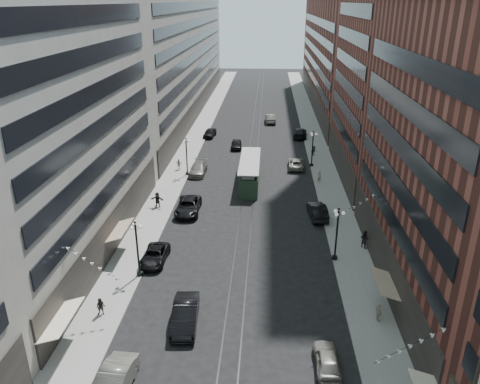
% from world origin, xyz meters
% --- Properties ---
extents(ground, '(220.00, 220.00, 0.00)m').
position_xyz_m(ground, '(0.00, 60.00, 0.00)').
color(ground, black).
rests_on(ground, ground).
extents(sidewalk_west, '(4.00, 180.00, 0.15)m').
position_xyz_m(sidewalk_west, '(-11.00, 70.00, 0.07)').
color(sidewalk_west, gray).
rests_on(sidewalk_west, ground).
extents(sidewalk_east, '(4.00, 180.00, 0.15)m').
position_xyz_m(sidewalk_east, '(11.00, 70.00, 0.07)').
color(sidewalk_east, gray).
rests_on(sidewalk_east, ground).
extents(rail_west, '(0.12, 180.00, 0.02)m').
position_xyz_m(rail_west, '(-0.70, 70.00, 0.01)').
color(rail_west, '#2D2D33').
rests_on(rail_west, ground).
extents(rail_east, '(0.12, 180.00, 0.02)m').
position_xyz_m(rail_east, '(0.70, 70.00, 0.01)').
color(rail_east, '#2D2D33').
rests_on(rail_east, ground).
extents(building_west_mid, '(8.00, 36.00, 28.00)m').
position_xyz_m(building_west_mid, '(-17.00, 33.00, 14.00)').
color(building_west_mid, '#A6A194').
rests_on(building_west_mid, ground).
extents(building_west_far, '(8.00, 90.00, 26.00)m').
position_xyz_m(building_west_far, '(-17.00, 96.00, 13.00)').
color(building_west_far, '#A6A194').
rests_on(building_west_far, ground).
extents(building_east_mid, '(8.00, 30.00, 24.00)m').
position_xyz_m(building_east_mid, '(17.00, 28.00, 12.00)').
color(building_east_mid, brown).
rests_on(building_east_mid, ground).
extents(building_east_tower, '(8.00, 26.00, 42.00)m').
position_xyz_m(building_east_tower, '(17.00, 56.00, 21.00)').
color(building_east_tower, brown).
rests_on(building_east_tower, ground).
extents(building_east_far, '(8.00, 72.00, 24.00)m').
position_xyz_m(building_east_far, '(17.00, 105.00, 12.00)').
color(building_east_far, brown).
rests_on(building_east_far, ground).
extents(lamppost_sw_far, '(1.03, 1.14, 5.52)m').
position_xyz_m(lamppost_sw_far, '(-9.20, 28.00, 3.10)').
color(lamppost_sw_far, black).
rests_on(lamppost_sw_far, sidewalk_west).
extents(lamppost_sw_mid, '(1.03, 1.14, 5.52)m').
position_xyz_m(lamppost_sw_mid, '(-9.20, 55.00, 3.10)').
color(lamppost_sw_mid, black).
rests_on(lamppost_sw_mid, sidewalk_west).
extents(lamppost_se_far, '(1.03, 1.14, 5.52)m').
position_xyz_m(lamppost_se_far, '(9.20, 32.00, 3.10)').
color(lamppost_se_far, black).
rests_on(lamppost_se_far, sidewalk_east).
extents(lamppost_se_mid, '(1.03, 1.14, 5.52)m').
position_xyz_m(lamppost_se_mid, '(9.20, 60.00, 3.10)').
color(lamppost_se_mid, black).
rests_on(lamppost_se_mid, sidewalk_east).
extents(streetcar, '(2.70, 12.22, 3.38)m').
position_xyz_m(streetcar, '(0.00, 52.42, 1.56)').
color(streetcar, '#213523').
rests_on(streetcar, ground).
extents(car_2, '(2.37, 4.95, 1.36)m').
position_xyz_m(car_2, '(-8.40, 30.66, 0.68)').
color(car_2, black).
rests_on(car_2, ground).
extents(car_4, '(1.74, 4.19, 1.42)m').
position_xyz_m(car_4, '(6.80, 17.28, 0.71)').
color(car_4, slate).
rests_on(car_4, ground).
extents(car_5, '(2.28, 5.55, 1.79)m').
position_xyz_m(car_5, '(-3.81, 21.40, 0.89)').
color(car_5, black).
rests_on(car_5, ground).
extents(pedestrian_2, '(0.76, 0.44, 1.53)m').
position_xyz_m(pedestrian_2, '(-10.75, 21.99, 0.92)').
color(pedestrian_2, black).
rests_on(pedestrian_2, sidewalk_west).
extents(pedestrian_4, '(0.65, 1.01, 1.59)m').
position_xyz_m(pedestrian_4, '(11.40, 22.57, 0.95)').
color(pedestrian_4, '#BCB29C').
rests_on(pedestrian_4, sidewalk_east).
extents(car_7, '(2.88, 6.02, 1.66)m').
position_xyz_m(car_7, '(-6.98, 42.20, 0.83)').
color(car_7, black).
rests_on(car_7, ground).
extents(car_8, '(2.35, 5.60, 1.61)m').
position_xyz_m(car_8, '(-7.72, 55.74, 0.81)').
color(car_8, '#635F58').
rests_on(car_8, ground).
extents(car_9, '(2.39, 4.78, 1.57)m').
position_xyz_m(car_9, '(-8.40, 75.73, 0.78)').
color(car_9, black).
rests_on(car_9, ground).
extents(car_10, '(2.29, 5.33, 1.71)m').
position_xyz_m(car_10, '(8.40, 41.76, 0.85)').
color(car_10, black).
rests_on(car_10, ground).
extents(car_11, '(2.56, 5.30, 1.46)m').
position_xyz_m(car_11, '(6.80, 59.22, 0.73)').
color(car_11, gray).
rests_on(car_11, ground).
extents(car_12, '(2.87, 6.03, 1.70)m').
position_xyz_m(car_12, '(8.40, 76.55, 0.85)').
color(car_12, black).
rests_on(car_12, ground).
extents(car_13, '(1.91, 4.47, 1.51)m').
position_xyz_m(car_13, '(-2.97, 68.77, 0.75)').
color(car_13, black).
rests_on(car_13, ground).
extents(car_14, '(2.28, 5.55, 1.79)m').
position_xyz_m(car_14, '(2.92, 87.51, 0.89)').
color(car_14, '#646359').
rests_on(car_14, ground).
extents(pedestrian_5, '(1.81, 0.82, 1.89)m').
position_xyz_m(pedestrian_5, '(-10.97, 43.38, 1.09)').
color(pedestrian_5, black).
rests_on(pedestrian_5, sidewalk_west).
extents(pedestrian_6, '(1.04, 0.68, 1.64)m').
position_xyz_m(pedestrian_6, '(-10.81, 57.09, 0.97)').
color(pedestrian_6, '#A29786').
rests_on(pedestrian_6, sidewalk_west).
extents(pedestrian_7, '(0.99, 1.01, 1.88)m').
position_xyz_m(pedestrian_7, '(12.48, 34.59, 1.09)').
color(pedestrian_7, black).
rests_on(pedestrian_7, sidewalk_east).
extents(pedestrian_8, '(0.69, 0.52, 1.72)m').
position_xyz_m(pedestrian_8, '(9.67, 52.99, 1.01)').
color(pedestrian_8, gray).
rests_on(pedestrian_8, sidewalk_east).
extents(pedestrian_9, '(1.08, 0.67, 1.56)m').
position_xyz_m(pedestrian_9, '(9.99, 65.27, 0.93)').
color(pedestrian_9, black).
rests_on(pedestrian_9, sidewalk_east).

